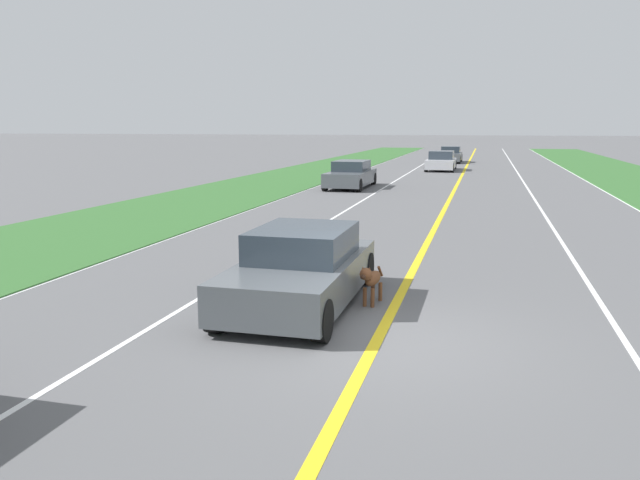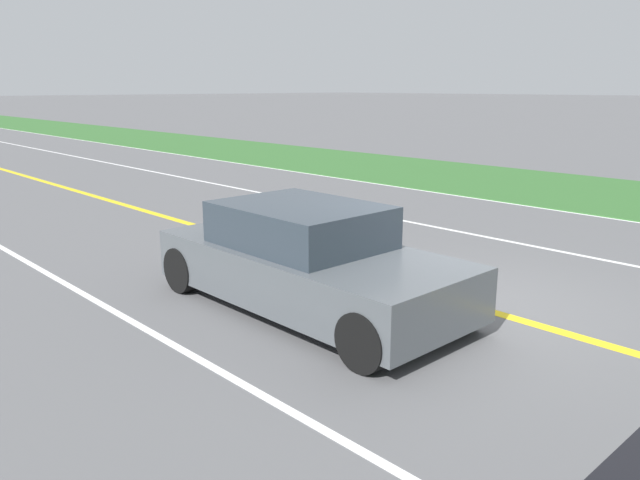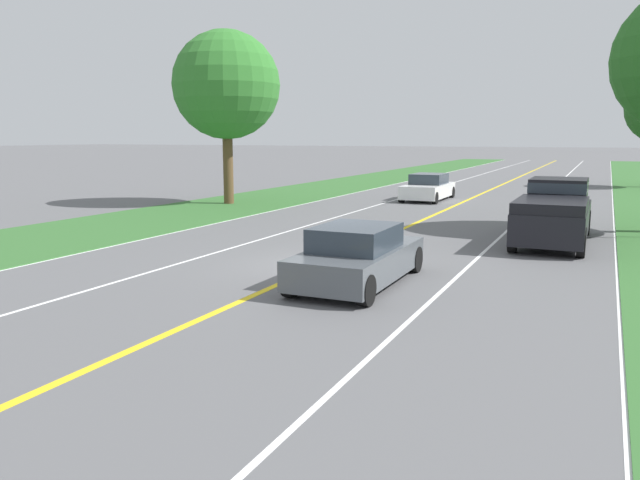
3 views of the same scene
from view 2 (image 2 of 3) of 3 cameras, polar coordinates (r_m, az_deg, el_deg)
The scene contains 6 objects.
ground_plane at distance 8.44m, azimuth 13.57°, elevation -5.86°, with size 400.00×400.00×0.00m, color #5B5B5E.
centre_divider_line at distance 8.44m, azimuth 13.58°, elevation -5.83°, with size 0.18×160.00×0.01m, color yellow.
lane_dash_same_dir at distance 6.04m, azimuth -5.65°, elevation -13.73°, with size 0.10×160.00×0.01m, color white.
lane_dash_oncoming at distance 11.43m, azimuth 23.31°, elevation -1.41°, with size 0.10×160.00×0.01m, color white.
ego_car at distance 7.95m, azimuth -1.16°, elevation -1.92°, with size 1.88×4.27×1.35m.
dog at distance 9.00m, azimuth 3.21°, elevation -1.18°, with size 0.32×1.11×0.74m.
Camera 2 is at (6.73, 4.27, 2.79)m, focal length 35.00 mm.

